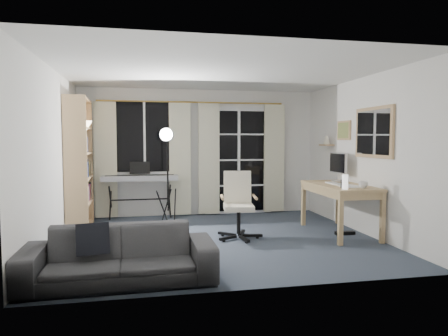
% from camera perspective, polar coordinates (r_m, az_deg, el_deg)
% --- Properties ---
extents(floor, '(4.50, 4.00, 0.02)m').
position_cam_1_polar(floor, '(5.91, -0.70, -10.19)').
color(floor, '#36404F').
rests_on(floor, ground).
extents(window, '(1.20, 0.08, 1.40)m').
position_cam_1_polar(window, '(7.60, -11.29, 4.39)').
color(window, white).
rests_on(window, floor).
extents(french_door, '(1.32, 0.09, 2.11)m').
position_cam_1_polar(french_door, '(7.82, 2.07, 0.98)').
color(french_door, white).
rests_on(french_door, floor).
extents(curtains, '(3.60, 0.07, 2.13)m').
position_cam_1_polar(curtains, '(7.57, -4.33, 1.39)').
color(curtains, gold).
rests_on(curtains, floor).
extents(bookshelf, '(0.38, 1.00, 2.11)m').
position_cam_1_polar(bookshelf, '(6.84, -20.30, 0.11)').
color(bookshelf, tan).
rests_on(bookshelf, floor).
extents(torchiere_lamp, '(0.31, 0.31, 1.74)m').
position_cam_1_polar(torchiere_lamp, '(6.68, -19.42, 3.46)').
color(torchiere_lamp, '#B2B2B7').
rests_on(torchiere_lamp, floor).
extents(keyboard_piano, '(1.36, 0.67, 0.98)m').
position_cam_1_polar(keyboard_piano, '(7.36, -11.91, -1.51)').
color(keyboard_piano, black).
rests_on(keyboard_piano, floor).
extents(studio_light, '(0.34, 0.35, 1.67)m').
position_cam_1_polar(studio_light, '(6.48, -8.15, 3.11)').
color(studio_light, black).
rests_on(studio_light, floor).
extents(office_chair, '(0.67, 0.67, 0.98)m').
position_cam_1_polar(office_chair, '(5.93, 2.01, -4.35)').
color(office_chair, black).
rests_on(office_chair, floor).
extents(desk, '(0.73, 1.43, 0.76)m').
position_cam_1_polar(desk, '(6.38, 16.18, -3.11)').
color(desk, tan).
rests_on(desk, floor).
extents(monitor, '(0.18, 0.55, 0.48)m').
position_cam_1_polar(monitor, '(6.83, 15.98, 0.56)').
color(monitor, silver).
rests_on(monitor, desk).
extents(desk_clutter, '(0.45, 0.86, 0.96)m').
position_cam_1_polar(desk_clutter, '(6.16, 16.61, -4.03)').
color(desk_clutter, white).
rests_on(desk_clutter, desk).
extents(mug, '(0.13, 0.10, 0.12)m').
position_cam_1_polar(mug, '(5.98, 19.27, -2.14)').
color(mug, silver).
rests_on(mug, desk).
extents(wall_mirror, '(0.04, 0.94, 0.74)m').
position_cam_1_polar(wall_mirror, '(6.21, 20.60, 4.78)').
color(wall_mirror, tan).
rests_on(wall_mirror, floor).
extents(framed_print, '(0.03, 0.42, 0.32)m').
position_cam_1_polar(framed_print, '(6.99, 16.76, 5.16)').
color(framed_print, tan).
rests_on(framed_print, floor).
extents(wall_shelf, '(0.16, 0.30, 0.18)m').
position_cam_1_polar(wall_shelf, '(7.41, 14.45, 3.64)').
color(wall_shelf, tan).
rests_on(wall_shelf, floor).
extents(sofa, '(1.91, 0.59, 0.74)m').
position_cam_1_polar(sofa, '(4.23, -14.66, -10.73)').
color(sofa, '#28292B').
rests_on(sofa, floor).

